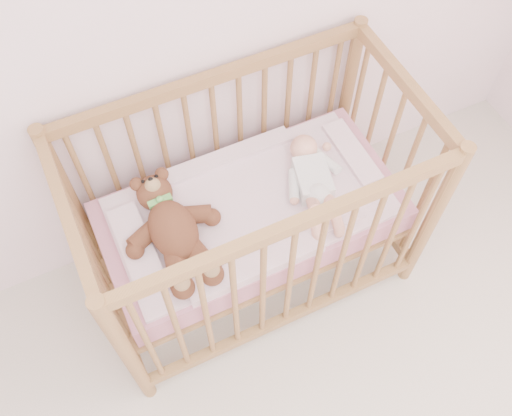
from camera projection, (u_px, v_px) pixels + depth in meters
wall_back at (111, 5)px, 1.76m from camera, size 4.00×0.02×2.70m
crib at (251, 214)px, 2.36m from camera, size 1.36×0.76×1.00m
mattress at (251, 216)px, 2.37m from camera, size 1.22×0.62×0.13m
blanket at (251, 206)px, 2.31m from camera, size 1.10×0.58×0.06m
baby at (313, 176)px, 2.29m from camera, size 0.36×0.56×0.12m
teddy_bear at (173, 230)px, 2.15m from camera, size 0.42×0.58×0.16m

